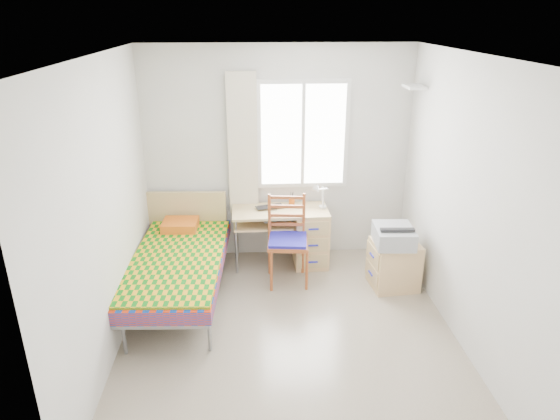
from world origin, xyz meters
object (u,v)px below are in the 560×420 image
object	(u,v)px
cabinet	(394,264)
printer	(394,235)
chair	(288,235)
desk	(305,234)
bed	(178,261)

from	to	relation	value
cabinet	printer	size ratio (longest dim) A/B	1.10
chair	printer	size ratio (longest dim) A/B	2.06
desk	cabinet	world-z (taller)	desk
cabinet	printer	bearing A→B (deg)	-150.83
desk	printer	distance (m)	1.14
chair	printer	xyz separation A→B (m)	(1.14, -0.26, 0.08)
chair	cabinet	distance (m)	1.24
desk	cabinet	size ratio (longest dim) A/B	2.12
desk	chair	size ratio (longest dim) A/B	1.13
desk	bed	bearing A→B (deg)	-155.65
bed	printer	size ratio (longest dim) A/B	4.22
chair	printer	distance (m)	1.17
bed	desk	size ratio (longest dim) A/B	1.82
bed	cabinet	bearing A→B (deg)	4.44
cabinet	desk	bearing A→B (deg)	141.14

